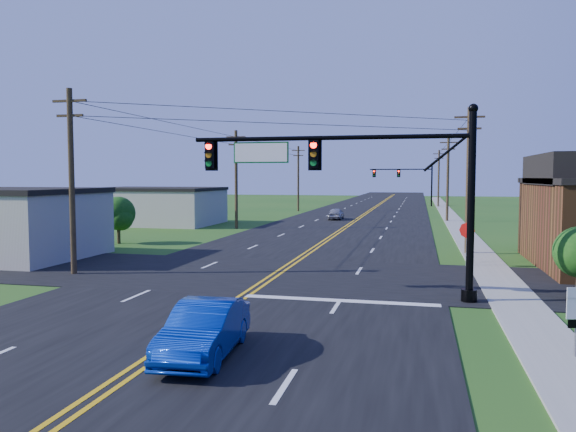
% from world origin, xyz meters
% --- Properties ---
extents(ground, '(260.00, 260.00, 0.00)m').
position_xyz_m(ground, '(0.00, 0.00, 0.00)').
color(ground, '#1D4E16').
rests_on(ground, ground).
extents(road_main, '(16.00, 220.00, 0.04)m').
position_xyz_m(road_main, '(0.00, 50.00, 0.02)').
color(road_main, black).
rests_on(road_main, ground).
extents(road_cross, '(70.00, 10.00, 0.04)m').
position_xyz_m(road_cross, '(0.00, 12.00, 0.02)').
color(road_cross, black).
rests_on(road_cross, ground).
extents(sidewalk, '(2.00, 160.00, 0.08)m').
position_xyz_m(sidewalk, '(10.50, 40.00, 0.04)').
color(sidewalk, gray).
rests_on(sidewalk, ground).
extents(signal_mast_main, '(11.30, 0.60, 7.48)m').
position_xyz_m(signal_mast_main, '(4.34, 8.00, 4.75)').
color(signal_mast_main, black).
rests_on(signal_mast_main, ground).
extents(signal_mast_far, '(10.98, 0.60, 7.48)m').
position_xyz_m(signal_mast_far, '(4.44, 80.00, 4.55)').
color(signal_mast_far, black).
rests_on(signal_mast_far, ground).
extents(cream_bldg_near, '(10.20, 8.20, 4.10)m').
position_xyz_m(cream_bldg_near, '(-17.00, 14.00, 2.06)').
color(cream_bldg_near, beige).
rests_on(cream_bldg_near, ground).
extents(cream_bldg_far, '(12.20, 9.20, 3.70)m').
position_xyz_m(cream_bldg_far, '(-19.00, 38.00, 1.86)').
color(cream_bldg_far, beige).
rests_on(cream_bldg_far, ground).
extents(utility_pole_left_a, '(1.80, 0.28, 9.00)m').
position_xyz_m(utility_pole_left_a, '(-9.50, 10.00, 4.72)').
color(utility_pole_left_a, '#352618').
rests_on(utility_pole_left_a, ground).
extents(utility_pole_left_b, '(1.80, 0.28, 9.00)m').
position_xyz_m(utility_pole_left_b, '(-9.50, 35.00, 4.72)').
color(utility_pole_left_b, '#352618').
rests_on(utility_pole_left_b, ground).
extents(utility_pole_left_c, '(1.80, 0.28, 9.00)m').
position_xyz_m(utility_pole_left_c, '(-9.50, 62.00, 4.72)').
color(utility_pole_left_c, '#352618').
rests_on(utility_pole_left_c, ground).
extents(utility_pole_right_a, '(1.80, 0.28, 9.00)m').
position_xyz_m(utility_pole_right_a, '(9.80, 22.00, 4.72)').
color(utility_pole_right_a, '#352618').
rests_on(utility_pole_right_a, ground).
extents(utility_pole_right_b, '(1.80, 0.28, 9.00)m').
position_xyz_m(utility_pole_right_b, '(9.80, 48.00, 4.72)').
color(utility_pole_right_b, '#352618').
rests_on(utility_pole_right_b, ground).
extents(utility_pole_right_c, '(1.80, 0.28, 9.00)m').
position_xyz_m(utility_pole_right_c, '(9.80, 78.00, 4.72)').
color(utility_pole_right_c, '#352618').
rests_on(utility_pole_right_c, ground).
extents(tree_right_back, '(3.00, 3.00, 4.10)m').
position_xyz_m(tree_right_back, '(16.00, 26.00, 2.60)').
color(tree_right_back, '#352618').
rests_on(tree_right_back, ground).
extents(tree_left, '(2.40, 2.40, 3.37)m').
position_xyz_m(tree_left, '(-14.00, 22.00, 2.16)').
color(tree_left, '#352618').
rests_on(tree_left, ground).
extents(blue_car, '(1.82, 4.41, 1.42)m').
position_xyz_m(blue_car, '(1.44, -0.40, 0.71)').
color(blue_car, '#072C9D').
rests_on(blue_car, ground).
extents(distant_car, '(1.57, 3.77, 1.28)m').
position_xyz_m(distant_car, '(-2.11, 47.72, 0.64)').
color(distant_car, '#A1A1A5').
rests_on(distant_car, ground).
extents(stop_sign, '(0.78, 0.39, 2.37)m').
position_xyz_m(stop_sign, '(9.38, 16.81, 1.71)').
color(stop_sign, slate).
rests_on(stop_sign, ground).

